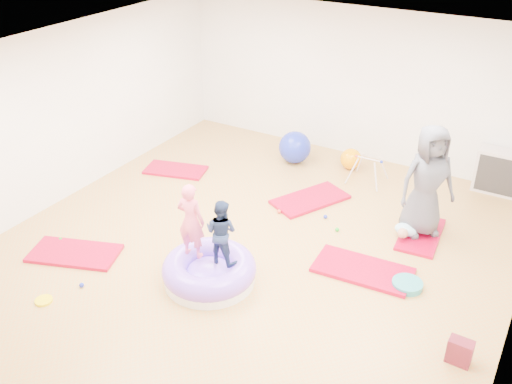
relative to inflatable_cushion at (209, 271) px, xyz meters
The scene contains 19 objects.
room 1.45m from the inflatable_cushion, 80.65° to the left, with size 7.01×8.01×2.81m.
gym_mat_front_left 2.07m from the inflatable_cushion, 166.33° to the right, with size 1.25×0.63×0.05m, color #BD052C.
gym_mat_mid_left 3.36m from the inflatable_cushion, 135.15° to the left, with size 1.10×0.55×0.05m, color #BD052C.
gym_mat_center_back 2.64m from the inflatable_cushion, 84.90° to the left, with size 1.27×0.63×0.05m, color #BD052C.
gym_mat_right 2.10m from the inflatable_cushion, 35.65° to the left, with size 1.32×0.66×0.06m, color #BD052C.
gym_mat_rear_right 3.29m from the inflatable_cushion, 49.65° to the left, with size 1.12×0.56×0.05m, color #BD052C.
inflatable_cushion is the anchor object (origin of this frame).
child_pink 0.79m from the inflatable_cushion, behind, with size 0.39×0.26×1.07m, color #FF6284.
child_navy 0.68m from the inflatable_cushion, 35.45° to the left, with size 0.44×0.34×0.91m, color navy.
adult_caregiver 3.39m from the inflatable_cushion, 50.73° to the left, with size 0.83×0.54×1.71m, color #4B4D59.
infant 3.01m from the inflatable_cushion, 49.84° to the left, with size 0.33×0.34×0.20m.
ball_pit_balls 0.88m from the inflatable_cushion, 112.09° to the left, with size 3.50×3.27×0.06m.
exercise_ball_blue 3.88m from the inflatable_cushion, 99.93° to the left, with size 0.60×0.60×0.60m, color #1B2BB9.
exercise_ball_orange 4.11m from the inflatable_cushion, 85.09° to the left, with size 0.39×0.39×0.39m, color #FF9F00.
infant_play_gym 3.82m from the inflatable_cushion, 77.74° to the left, with size 0.61×0.58×0.47m.
cube_shelf 5.34m from the inflatable_cushion, 57.87° to the left, with size 0.76×0.37×0.76m.
balance_disc 2.62m from the inflatable_cushion, 27.06° to the left, with size 0.40×0.40×0.09m, color teal.
backpack 3.22m from the inflatable_cushion, ahead, with size 0.27×0.16×0.31m, color #BA2746.
yellow_toy 2.14m from the inflatable_cushion, 137.88° to the right, with size 0.22×0.22×0.03m, color #FFE405.
Camera 1 is at (3.50, -5.69, 4.75)m, focal length 40.00 mm.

